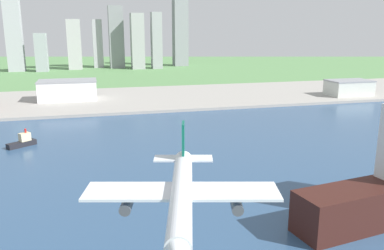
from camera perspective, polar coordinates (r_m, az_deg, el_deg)
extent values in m
plane|color=#598A51|center=(209.12, -4.54, -5.21)|extent=(2400.00, 2400.00, 0.00)
cube|color=#2D4C70|center=(154.63, -0.55, -12.19)|extent=(840.00, 360.00, 0.15)
cube|color=#9D9991|center=(392.17, -9.43, 3.75)|extent=(840.00, 140.00, 2.50)
cylinder|color=silver|center=(69.99, -1.53, -9.73)|extent=(12.81, 36.49, 3.77)
cube|color=silver|center=(71.90, -1.49, -9.56)|extent=(35.75, 16.51, 0.50)
cube|color=#0C5947|center=(84.15, -1.27, -2.65)|extent=(1.58, 4.39, 9.05)
cube|color=silver|center=(85.16, -1.26, -4.85)|extent=(13.15, 7.04, 0.36)
cylinder|color=#4C4F54|center=(72.17, 6.42, -11.36)|extent=(3.29, 5.49, 2.07)
cylinder|color=#4C4F54|center=(72.64, -9.37, -11.29)|extent=(3.29, 5.49, 2.07)
cube|color=black|center=(253.48, -23.37, -2.54)|extent=(16.27, 13.63, 3.03)
cube|color=beige|center=(253.49, -23.00, -1.59)|extent=(7.18, 6.72, 4.79)
cylinder|color=red|center=(253.00, -22.90, -0.76)|extent=(1.12, 1.12, 2.43)
cube|color=white|center=(390.68, -17.47, 4.75)|extent=(52.12, 30.47, 17.50)
cube|color=gray|center=(389.45, -17.56, 6.11)|extent=(53.16, 31.08, 1.20)
cube|color=silver|center=(429.71, 21.69, 4.95)|extent=(41.98, 26.51, 14.22)
cube|color=gray|center=(428.74, 21.78, 5.97)|extent=(42.82, 27.04, 1.20)
cube|color=#ACACB5|center=(712.38, -24.43, 12.95)|extent=(24.93, 18.67, 146.73)
cube|color=#9BA1A7|center=(697.95, -20.91, 9.76)|extent=(18.56, 22.62, 61.48)
cube|color=#B1AFB1|center=(719.57, -16.62, 11.07)|extent=(22.40, 26.63, 84.02)
cube|color=#A3A2A9|center=(743.00, -13.45, 11.35)|extent=(16.88, 26.17, 84.52)
cube|color=gray|center=(726.20, -10.87, 12.33)|extent=(25.16, 24.85, 107.46)
cube|color=#A1A3A5|center=(704.02, -7.88, 11.87)|extent=(21.79, 26.88, 94.17)
cube|color=#999CA1|center=(705.68, -5.15, 12.02)|extent=(17.20, 21.73, 96.13)
cube|color=gray|center=(758.93, -1.71, 13.31)|extent=(25.59, 26.27, 126.05)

